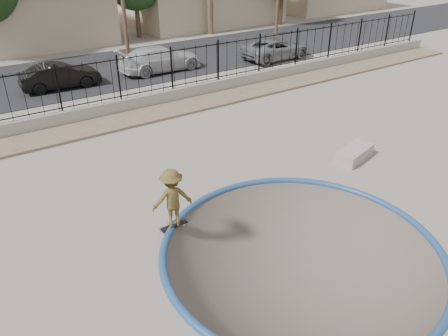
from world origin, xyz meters
TOP-DOWN VIEW (x-y plane):
  - ground at (0.00, 12.00)m, footprint 120.00×120.00m
  - bowl_pit at (0.00, -1.00)m, footprint 6.84×6.84m
  - coping_ring at (0.00, -1.00)m, footprint 7.04×7.04m
  - rock_strip at (0.00, 9.20)m, footprint 42.00×1.60m
  - retaining_wall at (0.00, 10.30)m, footprint 42.00×0.45m
  - fence at (0.00, 10.30)m, footprint 40.00×0.04m
  - street at (0.00, 17.00)m, footprint 90.00×8.00m
  - house_center at (0.00, 26.50)m, footprint 10.60×8.60m
  - skater at (-2.17, 1.60)m, footprint 1.16×0.82m
  - skateboard at (-2.17, 1.60)m, footprint 0.78×0.22m
  - concrete_ledge at (4.88, 1.62)m, footprint 1.73×1.08m
  - car_b at (-1.26, 15.00)m, footprint 3.85×1.50m
  - car_c at (4.24, 15.00)m, footprint 4.71×1.98m
  - car_d at (11.27, 13.40)m, footprint 4.47×2.14m

SIDE VIEW (x-z plane):
  - ground at x=0.00m, z-range -2.20..0.00m
  - bowl_pit at x=0.00m, z-range -0.90..0.90m
  - coping_ring at x=0.00m, z-range -0.10..0.10m
  - street at x=0.00m, z-range 0.00..0.04m
  - skateboard at x=-2.17m, z-range 0.02..0.09m
  - rock_strip at x=0.00m, z-range 0.00..0.11m
  - concrete_ledge at x=4.88m, z-range 0.00..0.40m
  - retaining_wall at x=0.00m, z-range 0.00..0.60m
  - car_d at x=11.27m, z-range 0.04..1.27m
  - car_b at x=-1.26m, z-range 0.04..1.29m
  - car_c at x=4.24m, z-range 0.04..1.39m
  - skater at x=-2.17m, z-range 0.00..1.64m
  - fence at x=0.00m, z-range 0.60..2.40m
  - house_center at x=0.00m, z-range 0.02..3.92m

